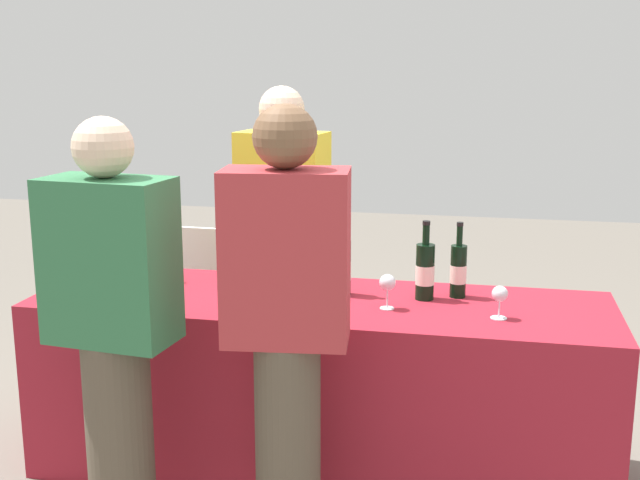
% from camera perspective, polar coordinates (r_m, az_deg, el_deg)
% --- Properties ---
extents(ground_plane, '(12.00, 12.00, 0.00)m').
position_cam_1_polar(ground_plane, '(3.60, 0.00, -15.82)').
color(ground_plane, slate).
extents(tasting_table, '(2.38, 0.71, 0.76)m').
position_cam_1_polar(tasting_table, '(3.44, 0.00, -10.27)').
color(tasting_table, maroon).
rests_on(tasting_table, ground_plane).
extents(wine_bottle_0, '(0.08, 0.08, 0.33)m').
position_cam_1_polar(wine_bottle_0, '(3.65, -12.10, -0.96)').
color(wine_bottle_0, black).
rests_on(wine_bottle_0, tasting_table).
extents(wine_bottle_1, '(0.08, 0.08, 0.30)m').
position_cam_1_polar(wine_bottle_1, '(3.54, -5.21, -1.32)').
color(wine_bottle_1, black).
rests_on(wine_bottle_1, tasting_table).
extents(wine_bottle_2, '(0.07, 0.07, 0.32)m').
position_cam_1_polar(wine_bottle_2, '(3.46, -4.02, -1.47)').
color(wine_bottle_2, black).
rests_on(wine_bottle_2, tasting_table).
extents(wine_bottle_3, '(0.08, 0.08, 0.33)m').
position_cam_1_polar(wine_bottle_3, '(3.49, -2.34, -1.34)').
color(wine_bottle_3, black).
rests_on(wine_bottle_3, tasting_table).
extents(wine_bottle_4, '(0.07, 0.07, 0.33)m').
position_cam_1_polar(wine_bottle_4, '(3.34, 1.62, -1.93)').
color(wine_bottle_4, black).
rests_on(wine_bottle_4, tasting_table).
extents(wine_bottle_5, '(0.08, 0.08, 0.33)m').
position_cam_1_polar(wine_bottle_5, '(3.31, 7.50, -2.20)').
color(wine_bottle_5, black).
rests_on(wine_bottle_5, tasting_table).
extents(wine_bottle_6, '(0.07, 0.07, 0.32)m').
position_cam_1_polar(wine_bottle_6, '(3.36, 9.84, -2.14)').
color(wine_bottle_6, black).
rests_on(wine_bottle_6, tasting_table).
extents(wine_glass_0, '(0.07, 0.07, 0.14)m').
position_cam_1_polar(wine_glass_0, '(3.43, -11.79, -2.16)').
color(wine_glass_0, silver).
rests_on(wine_glass_0, tasting_table).
extents(wine_glass_1, '(0.07, 0.07, 0.14)m').
position_cam_1_polar(wine_glass_1, '(3.16, -4.87, -3.23)').
color(wine_glass_1, silver).
rests_on(wine_glass_1, tasting_table).
extents(wine_glass_2, '(0.07, 0.07, 0.14)m').
position_cam_1_polar(wine_glass_2, '(3.16, 4.83, -3.13)').
color(wine_glass_2, silver).
rests_on(wine_glass_2, tasting_table).
extents(wine_glass_3, '(0.06, 0.06, 0.13)m').
position_cam_1_polar(wine_glass_3, '(3.11, 12.70, -3.89)').
color(wine_glass_3, silver).
rests_on(wine_glass_3, tasting_table).
extents(ice_bucket, '(0.24, 0.24, 0.19)m').
position_cam_1_polar(ice_bucket, '(3.53, -13.96, -1.95)').
color(ice_bucket, silver).
rests_on(ice_bucket, tasting_table).
extents(server_pouring, '(0.44, 0.28, 1.61)m').
position_cam_1_polar(server_pouring, '(3.89, -2.65, -0.08)').
color(server_pouring, black).
rests_on(server_pouring, ground_plane).
extents(guest_0, '(0.46, 0.28, 1.54)m').
position_cam_1_polar(guest_0, '(2.89, -14.53, -5.86)').
color(guest_0, brown).
rests_on(guest_0, ground_plane).
extents(guest_1, '(0.44, 0.28, 1.58)m').
position_cam_1_polar(guest_1, '(2.72, -2.40, -5.92)').
color(guest_1, brown).
rests_on(guest_1, ground_plane).
extents(menu_board, '(0.51, 0.05, 0.81)m').
position_cam_1_polar(menu_board, '(4.55, -7.02, -4.23)').
color(menu_board, white).
rests_on(menu_board, ground_plane).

